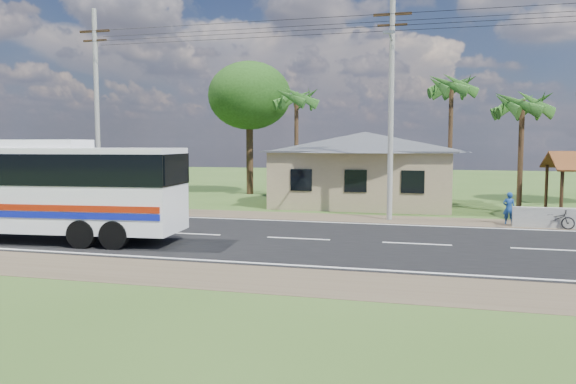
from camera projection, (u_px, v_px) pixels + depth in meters
The scene contains 11 objects.
ground at pixel (298, 239), 21.83m from camera, with size 120.00×120.00×0.00m, color #2F4C1B.
road at pixel (298, 239), 21.83m from camera, with size 120.00×16.00×0.03m.
house at pixel (365, 161), 33.88m from camera, with size 12.40×10.00×5.00m.
utility_poles at pixel (384, 100), 26.91m from camera, with size 32.80×2.22×11.00m.
palm_near at pixel (522, 105), 29.55m from camera, with size 2.80×2.80×6.70m.
palm_mid at pixel (452, 87), 34.64m from camera, with size 2.80×2.80×8.20m.
palm_far at pixel (296, 99), 37.68m from camera, with size 2.80×2.80×7.70m.
tree_behind_house at pixel (249, 96), 40.58m from camera, with size 6.00×6.00×9.61m.
coach_bus at pixel (22, 183), 21.36m from camera, with size 12.59×3.70×3.86m.
motorcycle at pixel (555, 219), 24.49m from camera, with size 0.57×1.62×0.85m, color black.
person at pixel (509, 208), 25.72m from camera, with size 0.55×0.36×1.50m, color navy.
Camera 1 is at (5.06, -20.99, 3.73)m, focal length 35.00 mm.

